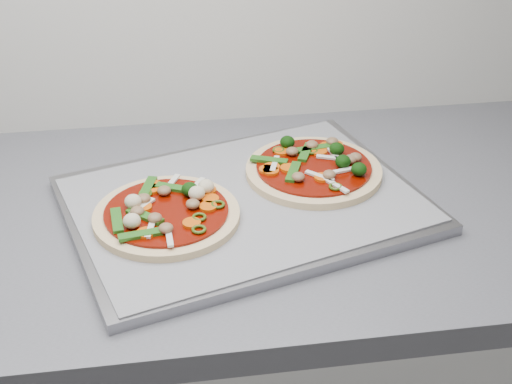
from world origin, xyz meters
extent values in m
cube|color=slate|center=(0.00, 1.30, 0.88)|extent=(3.60, 0.60, 0.04)
cube|color=gray|center=(-0.18, 1.29, 0.91)|extent=(0.58, 0.49, 0.02)
cube|color=gray|center=(-0.18, 1.29, 0.92)|extent=(0.56, 0.47, 0.00)
cylinder|color=beige|center=(-0.30, 1.25, 0.92)|extent=(0.21, 0.21, 0.01)
cylinder|color=#740D02|center=(-0.30, 1.25, 0.93)|extent=(0.18, 0.18, 0.00)
cylinder|color=#E35D00|center=(-0.24, 1.30, 0.94)|extent=(0.03, 0.03, 0.00)
ellipsoid|color=beige|center=(-0.24, 1.29, 0.94)|extent=(0.03, 0.03, 0.02)
cube|color=silver|center=(-0.27, 1.31, 0.94)|extent=(0.05, 0.03, 0.00)
ellipsoid|color=#836142|center=(-0.31, 1.23, 0.94)|extent=(0.03, 0.03, 0.01)
torus|color=#375010|center=(-0.26, 1.20, 0.94)|extent=(0.02, 0.02, 0.00)
cylinder|color=#E35D00|center=(-0.27, 1.21, 0.94)|extent=(0.03, 0.03, 0.00)
cylinder|color=#E35D00|center=(-0.32, 1.32, 0.94)|extent=(0.03, 0.03, 0.00)
ellipsoid|color=#836142|center=(-0.30, 1.30, 0.94)|extent=(0.03, 0.03, 0.01)
cube|color=#2F6C1D|center=(-0.36, 1.23, 0.94)|extent=(0.02, 0.06, 0.00)
cylinder|color=#E35D00|center=(-0.33, 1.20, 0.94)|extent=(0.03, 0.03, 0.00)
cube|color=silver|center=(-0.29, 1.32, 0.94)|extent=(0.03, 0.05, 0.00)
ellipsoid|color=#836142|center=(-0.33, 1.28, 0.94)|extent=(0.03, 0.03, 0.01)
ellipsoid|color=#836142|center=(-0.34, 1.25, 0.94)|extent=(0.03, 0.03, 0.01)
cylinder|color=#E35D00|center=(-0.33, 1.26, 0.94)|extent=(0.03, 0.03, 0.00)
ellipsoid|color=#836142|center=(-0.30, 1.20, 0.94)|extent=(0.02, 0.02, 0.01)
cylinder|color=#E35D00|center=(-0.24, 1.25, 0.94)|extent=(0.03, 0.03, 0.00)
cylinder|color=#E35D00|center=(-0.23, 1.27, 0.94)|extent=(0.03, 0.03, 0.00)
cube|color=#2F6C1D|center=(-0.33, 1.24, 0.94)|extent=(0.05, 0.05, 0.00)
ellipsoid|color=beige|center=(-0.25, 1.28, 0.94)|extent=(0.03, 0.03, 0.02)
cube|color=silver|center=(-0.32, 1.21, 0.94)|extent=(0.02, 0.05, 0.00)
cube|color=silver|center=(-0.30, 1.19, 0.94)|extent=(0.01, 0.05, 0.00)
ellipsoid|color=#836142|center=(-0.26, 1.25, 0.94)|extent=(0.03, 0.03, 0.01)
ellipsoid|color=beige|center=(-0.34, 1.27, 0.94)|extent=(0.03, 0.03, 0.02)
cube|color=#2F6C1D|center=(-0.32, 1.31, 0.94)|extent=(0.03, 0.06, 0.00)
ellipsoid|color=beige|center=(-0.34, 1.22, 0.94)|extent=(0.02, 0.02, 0.02)
torus|color=#375010|center=(-0.23, 1.25, 0.94)|extent=(0.03, 0.03, 0.00)
torus|color=#375010|center=(-0.25, 1.23, 0.94)|extent=(0.02, 0.02, 0.00)
torus|color=#375010|center=(-0.33, 1.30, 0.94)|extent=(0.03, 0.03, 0.00)
cube|color=silver|center=(-0.33, 1.26, 0.94)|extent=(0.04, 0.04, 0.00)
cube|color=silver|center=(-0.25, 1.31, 0.94)|extent=(0.03, 0.04, 0.00)
ellipsoid|color=#836142|center=(-0.26, 1.29, 0.94)|extent=(0.03, 0.03, 0.01)
ellipsoid|color=#0C3A07|center=(-0.26, 1.29, 0.94)|extent=(0.03, 0.03, 0.02)
cylinder|color=#E35D00|center=(-0.32, 1.31, 0.94)|extent=(0.03, 0.03, 0.00)
cube|color=#2F6C1D|center=(-0.33, 1.20, 0.94)|extent=(0.06, 0.02, 0.00)
cube|color=#2F6C1D|center=(-0.28, 1.31, 0.94)|extent=(0.06, 0.04, 0.00)
cylinder|color=beige|center=(-0.07, 1.35, 0.92)|extent=(0.22, 0.22, 0.01)
cylinder|color=#740D02|center=(-0.07, 1.35, 0.93)|extent=(0.19, 0.19, 0.00)
cylinder|color=#E35D00|center=(-0.14, 1.34, 0.94)|extent=(0.03, 0.03, 0.00)
cylinder|color=#E35D00|center=(-0.11, 1.34, 0.94)|extent=(0.03, 0.03, 0.00)
cylinder|color=#E35D00|center=(-0.05, 1.39, 0.94)|extent=(0.03, 0.03, 0.00)
cube|color=silver|center=(-0.03, 1.32, 0.94)|extent=(0.05, 0.02, 0.00)
ellipsoid|color=#836142|center=(-0.06, 1.40, 0.94)|extent=(0.02, 0.02, 0.01)
cube|color=silver|center=(-0.04, 1.36, 0.94)|extent=(0.05, 0.03, 0.00)
cube|color=#2F6C1D|center=(-0.13, 1.37, 0.94)|extent=(0.06, 0.03, 0.00)
torus|color=#375010|center=(-0.11, 1.40, 0.94)|extent=(0.03, 0.03, 0.00)
ellipsoid|color=#836142|center=(-0.02, 1.41, 0.94)|extent=(0.03, 0.03, 0.01)
cube|color=#2F6C1D|center=(-0.10, 1.33, 0.94)|extent=(0.03, 0.06, 0.00)
ellipsoid|color=#0C3A07|center=(-0.03, 1.38, 0.94)|extent=(0.03, 0.03, 0.02)
cube|color=silver|center=(-0.07, 1.31, 0.94)|extent=(0.04, 0.04, 0.00)
ellipsoid|color=#0C3A07|center=(-0.10, 1.41, 0.94)|extent=(0.02, 0.02, 0.02)
cylinder|color=#E35D00|center=(-0.06, 1.31, 0.94)|extent=(0.03, 0.03, 0.00)
cube|color=silver|center=(-0.03, 1.38, 0.94)|extent=(0.02, 0.05, 0.00)
cylinder|color=#E35D00|center=(-0.14, 1.34, 0.94)|extent=(0.03, 0.03, 0.00)
ellipsoid|color=#836142|center=(-0.01, 1.35, 0.94)|extent=(0.03, 0.03, 0.01)
ellipsoid|color=#836142|center=(-0.10, 1.39, 0.94)|extent=(0.03, 0.03, 0.01)
ellipsoid|color=#836142|center=(0.00, 1.35, 0.94)|extent=(0.03, 0.03, 0.01)
torus|color=#375010|center=(-0.05, 1.28, 0.94)|extent=(0.03, 0.03, 0.00)
cylinder|color=#E35D00|center=(-0.03, 1.40, 0.94)|extent=(0.04, 0.04, 0.00)
cube|color=#2F6C1D|center=(-0.07, 1.39, 0.94)|extent=(0.04, 0.06, 0.00)
cube|color=silver|center=(-0.05, 1.28, 0.94)|extent=(0.03, 0.05, 0.00)
cylinder|color=#E35D00|center=(-0.11, 1.40, 0.94)|extent=(0.04, 0.04, 0.00)
ellipsoid|color=#836142|center=(-0.10, 1.31, 0.94)|extent=(0.02, 0.02, 0.01)
cylinder|color=#E35D00|center=(-0.02, 1.41, 0.94)|extent=(0.03, 0.03, 0.00)
cylinder|color=#E35D00|center=(-0.13, 1.35, 0.94)|extent=(0.03, 0.03, 0.00)
ellipsoid|color=#836142|center=(-0.05, 1.31, 0.94)|extent=(0.03, 0.03, 0.01)
ellipsoid|color=#0C3A07|center=(-0.01, 1.31, 0.94)|extent=(0.03, 0.03, 0.02)
cube|color=silver|center=(-0.13, 1.36, 0.94)|extent=(0.02, 0.05, 0.00)
cube|color=#2F6C1D|center=(-0.06, 1.40, 0.94)|extent=(0.06, 0.02, 0.00)
torus|color=#375010|center=(-0.06, 1.39, 0.94)|extent=(0.02, 0.02, 0.00)
ellipsoid|color=#0C3A07|center=(-0.03, 1.34, 0.94)|extent=(0.03, 0.03, 0.02)
camera|label=1|loc=(-0.30, 0.42, 1.47)|focal=50.00mm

